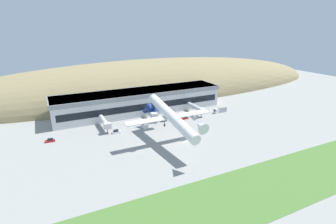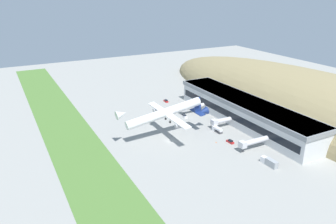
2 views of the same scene
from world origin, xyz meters
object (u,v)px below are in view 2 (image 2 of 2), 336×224
at_px(terminal_building, 244,110).
at_px(traffic_cone_0, 216,142).
at_px(box_truck, 269,162).
at_px(service_car_1, 184,116).
at_px(service_car_2, 166,101).
at_px(fuel_truck, 217,129).
at_px(service_car_0, 230,142).
at_px(jetway_1, 220,121).
at_px(jetway_0, 192,107).
at_px(jetway_2, 252,142).
at_px(cargo_airplane, 166,113).

bearing_deg(terminal_building, traffic_cone_0, -63.36).
xyz_separation_m(terminal_building, box_truck, (44.00, -22.56, -6.16)).
distance_m(terminal_building, box_truck, 49.83).
height_order(service_car_1, service_car_2, service_car_1).
bearing_deg(fuel_truck, box_truck, -1.47).
distance_m(service_car_0, service_car_2, 71.04).
height_order(service_car_1, box_truck, box_truck).
distance_m(jetway_1, fuel_truck, 6.68).
bearing_deg(jetway_0, jetway_1, 4.34).
height_order(service_car_1, traffic_cone_0, service_car_1).
height_order(terminal_building, service_car_0, terminal_building).
distance_m(service_car_1, service_car_2, 30.44).
distance_m(terminal_building, jetway_2, 34.79).
bearing_deg(jetway_2, fuel_truck, -174.13).
height_order(terminal_building, jetway_0, terminal_building).
bearing_deg(service_car_1, service_car_2, 173.55).
height_order(jetway_1, fuel_truck, jetway_1).
xyz_separation_m(jetway_0, traffic_cone_0, (41.35, -11.00, -3.71)).
bearing_deg(jetway_1, fuel_truck, -49.84).
bearing_deg(jetway_1, terminal_building, 91.31).
height_order(service_car_1, fuel_truck, fuel_truck).
bearing_deg(terminal_building, jetway_2, -33.35).
height_order(service_car_0, service_car_2, service_car_2).
xyz_separation_m(jetway_1, service_car_2, (-53.18, -6.00, -3.33)).
bearing_deg(cargo_airplane, jetway_2, 42.28).
height_order(cargo_airplane, fuel_truck, cargo_airplane).
xyz_separation_m(jetway_2, traffic_cone_0, (-13.93, -10.82, -3.71)).
xyz_separation_m(jetway_0, service_car_1, (3.84, -7.38, -3.30)).
height_order(terminal_building, service_car_2, terminal_building).
xyz_separation_m(cargo_airplane, fuel_truck, (7.89, 26.95, -11.57)).
xyz_separation_m(jetway_1, fuel_truck, (3.99, -4.73, -2.51)).
height_order(jetway_0, box_truck, jetway_0).
bearing_deg(jetway_2, cargo_airplane, -137.72).
relative_size(service_car_2, traffic_cone_0, 7.50).
xyz_separation_m(terminal_building, jetway_2, (28.90, -19.02, -3.68)).
height_order(jetway_1, jetway_2, same).
bearing_deg(service_car_1, traffic_cone_0, -5.50).
distance_m(terminal_building, cargo_airplane, 48.91).
distance_m(cargo_airplane, service_car_1, 31.79).
height_order(box_truck, traffic_cone_0, box_truck).
bearing_deg(jetway_0, service_car_1, -62.55).
relative_size(jetway_0, traffic_cone_0, 28.16).
relative_size(jetway_2, fuel_truck, 2.49).
distance_m(jetway_1, jetway_2, 28.60).
xyz_separation_m(jetway_0, service_car_2, (-26.41, -3.97, -3.33)).
height_order(jetway_1, traffic_cone_0, jetway_1).
bearing_deg(fuel_truck, service_car_0, -8.51).
bearing_deg(traffic_cone_0, service_car_1, 174.50).
bearing_deg(service_car_1, fuel_truck, 9.88).
relative_size(jetway_2, service_car_1, 3.76).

